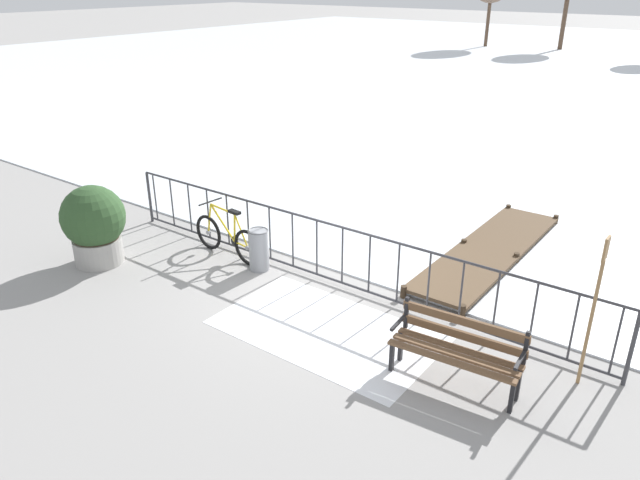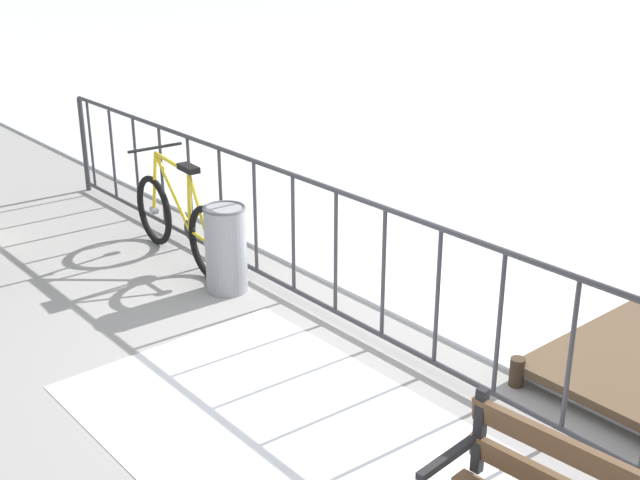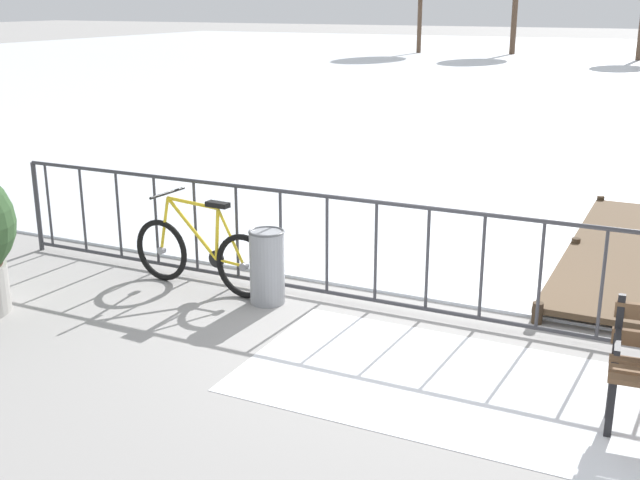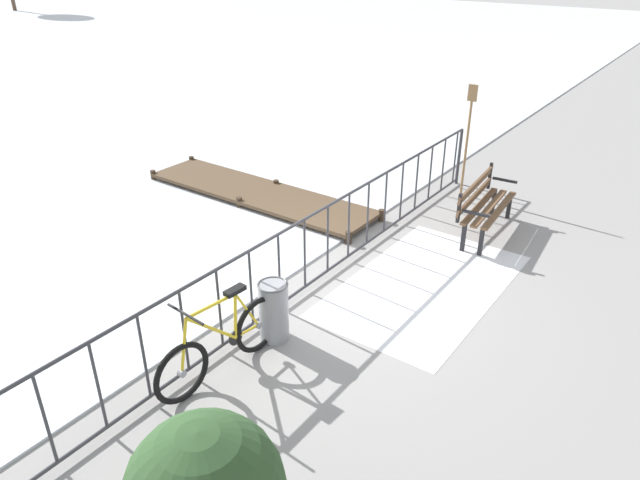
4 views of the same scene
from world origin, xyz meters
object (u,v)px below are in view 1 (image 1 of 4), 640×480
at_px(bicycle_near_railing, 228,238).
at_px(planter_with_shrub, 94,224).
at_px(park_bench, 458,346).
at_px(trash_bin, 259,250).
at_px(oar_upright, 594,303).

xyz_separation_m(bicycle_near_railing, planter_with_shrub, (-1.66, -1.52, 0.37)).
bearing_deg(park_bench, bicycle_near_railing, 169.44).
distance_m(park_bench, trash_bin, 4.13).
distance_m(bicycle_near_railing, oar_upright, 6.12).
relative_size(bicycle_near_railing, oar_upright, 0.86).
bearing_deg(planter_with_shrub, oar_upright, 10.98).
xyz_separation_m(park_bench, trash_bin, (-4.03, 0.86, -0.14)).
height_order(park_bench, trash_bin, park_bench).
xyz_separation_m(park_bench, planter_with_shrub, (-6.48, -0.63, 0.23)).
distance_m(park_bench, planter_with_shrub, 6.51).
bearing_deg(planter_with_shrub, park_bench, 5.52).
bearing_deg(oar_upright, trash_bin, -179.80).
relative_size(trash_bin, oar_upright, 0.37).
bearing_deg(bicycle_near_railing, oar_upright, -0.21).
distance_m(bicycle_near_railing, planter_with_shrub, 2.28).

